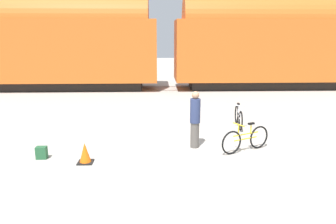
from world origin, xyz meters
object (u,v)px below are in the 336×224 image
Objects in this scene: traffic_cone at (85,154)px; bicycle_yellow at (246,139)px; backpack at (42,153)px; bicycle_silver at (239,117)px; freight_train at (166,41)px; person_in_navy at (195,119)px.

bicycle_yellow is at bearing 9.21° from traffic_cone.
traffic_cone is at bearing -15.27° from backpack.
backpack is at bearing 164.73° from traffic_cone.
bicycle_silver reaches higher than bicycle_yellow.
freight_train reaches higher than bicycle_silver.
traffic_cone is (-4.45, -0.72, -0.11)m from bicycle_yellow.
freight_train reaches higher than bicycle_yellow.
traffic_cone is (-4.90, -3.33, -0.12)m from bicycle_silver.
bicycle_silver is 3.06× the size of traffic_cone.
backpack is at bearing -49.19° from person_in_navy.
freight_train is 45.68× the size of traffic_cone.
bicycle_silver is 2.94m from person_in_navy.
person_in_navy is at bearing -130.19° from bicycle_silver.
traffic_cone is (1.25, -0.34, 0.08)m from backpack.
freight_train is at bearing 99.63° from bicycle_yellow.
backpack is (-5.71, -0.38, -0.20)m from bicycle_yellow.
person_in_navy is (-1.87, -2.22, 0.50)m from bicycle_silver.
freight_train is 11.28m from person_in_navy.
bicycle_silver is 5.93m from traffic_cone.
person_in_navy is 3.10× the size of traffic_cone.
bicycle_silver reaches higher than traffic_cone.
freight_train is 12.73m from traffic_cone.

